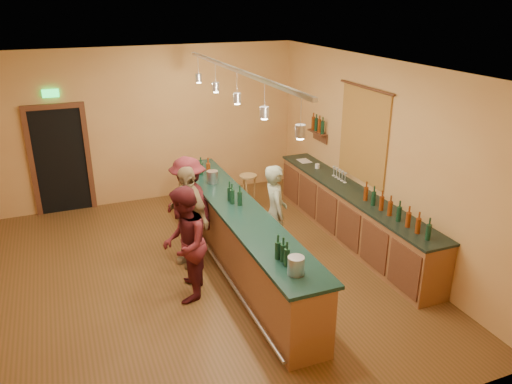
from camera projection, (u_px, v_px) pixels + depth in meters
name	position (u px, v px, depth m)	size (l,w,h in m)	color
floor	(193.00, 276.00, 7.83)	(7.00, 7.00, 0.00)	#563B18
ceiling	(182.00, 69.00, 6.66)	(6.50, 7.00, 0.02)	silver
wall_back	(145.00, 126.00, 10.26)	(6.50, 0.02, 3.20)	#C28348
wall_front	(293.00, 314.00, 4.22)	(6.50, 0.02, 3.20)	#C28348
wall_right	(376.00, 156.00, 8.37)	(0.02, 7.00, 3.20)	#C28348
doorway	(60.00, 158.00, 9.82)	(1.15, 0.09, 2.48)	black
tapestry	(363.00, 136.00, 8.62)	(0.03, 1.40, 1.60)	maroon
bottle_shelf	(318.00, 127.00, 9.96)	(0.17, 0.55, 0.54)	#492715
back_counter	(352.00, 215.00, 8.84)	(0.60, 4.55, 1.27)	brown
tasting_bar	(239.00, 233.00, 7.88)	(0.73, 5.10, 1.38)	brown
pendant_track	(237.00, 81.00, 7.00)	(0.11, 4.60, 0.50)	silver
bartender	(275.00, 213.00, 8.12)	(0.59, 0.39, 1.62)	gray
customer_a	(184.00, 245.00, 7.01)	(0.82, 0.64, 1.69)	#59191E
customer_b	(188.00, 216.00, 7.92)	(0.98, 0.41, 1.68)	#997A51
customer_c	(189.00, 204.00, 8.43)	(1.07, 0.61, 1.65)	#59191E
bar_stool	(248.00, 182.00, 10.12)	(0.35, 0.35, 0.73)	#AB834D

